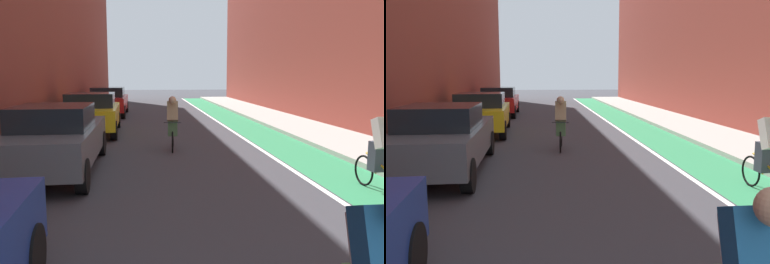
{
  "view_description": "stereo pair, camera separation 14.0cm",
  "coord_description": "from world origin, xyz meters",
  "views": [
    {
      "loc": [
        -0.99,
        1.06,
        2.19
      ],
      "look_at": [
        -0.07,
        9.02,
        1.04
      ],
      "focal_mm": 37.3,
      "sensor_mm": 36.0,
      "label": 1
    },
    {
      "loc": [
        -0.85,
        1.05,
        2.19
      ],
      "look_at": [
        -0.07,
        9.02,
        1.04
      ],
      "focal_mm": 37.3,
      "sensor_mm": 36.0,
      "label": 2
    }
  ],
  "objects": [
    {
      "name": "ground_plane",
      "position": [
        0.0,
        16.1,
        0.0
      ],
      "size": [
        88.46,
        88.46,
        0.0
      ],
      "primitive_type": "plane",
      "color": "#38383D"
    },
    {
      "name": "bike_lane_paint",
      "position": [
        3.26,
        18.1,
        0.0
      ],
      "size": [
        1.6,
        40.21,
        0.0
      ],
      "primitive_type": "cube",
      "color": "#2D8451",
      "rests_on": "ground"
    },
    {
      "name": "lane_divider_stripe",
      "position": [
        2.36,
        18.1,
        0.0
      ],
      "size": [
        0.12,
        40.21,
        0.0
      ],
      "primitive_type": "cube",
      "color": "white",
      "rests_on": "ground"
    },
    {
      "name": "sidewalk_right",
      "position": [
        5.32,
        18.1,
        0.07
      ],
      "size": [
        2.51,
        40.21,
        0.14
      ],
      "primitive_type": "cube",
      "color": "#A8A59E",
      "rests_on": "ground"
    },
    {
      "name": "building_facade_right",
      "position": [
        7.77,
        20.1,
        5.34
      ],
      "size": [
        2.4,
        36.21,
        10.67
      ],
      "primitive_type": "cube",
      "color": "brown",
      "rests_on": "ground"
    },
    {
      "name": "parked_sedan_gray",
      "position": [
        -3.01,
        10.17,
        0.79
      ],
      "size": [
        1.88,
        4.74,
        1.53
      ],
      "color": "#595B60",
      "rests_on": "ground"
    },
    {
      "name": "parked_sedan_yellow_cab",
      "position": [
        -3.01,
        16.14,
        0.79
      ],
      "size": [
        2.09,
        4.44,
        1.53
      ],
      "color": "yellow",
      "rests_on": "ground"
    },
    {
      "name": "parked_sedan_red",
      "position": [
        -3.01,
        23.0,
        0.79
      ],
      "size": [
        1.95,
        4.68,
        1.53
      ],
      "color": "red",
      "rests_on": "ground"
    },
    {
      "name": "cyclist_mid",
      "position": [
        3.31,
        7.83,
        0.8
      ],
      "size": [
        0.48,
        1.66,
        1.59
      ],
      "color": "black",
      "rests_on": "ground"
    },
    {
      "name": "cyclist_trailing",
      "position": [
        -0.23,
        12.66,
        0.8
      ],
      "size": [
        0.48,
        1.65,
        1.58
      ],
      "color": "black",
      "rests_on": "ground"
    }
  ]
}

